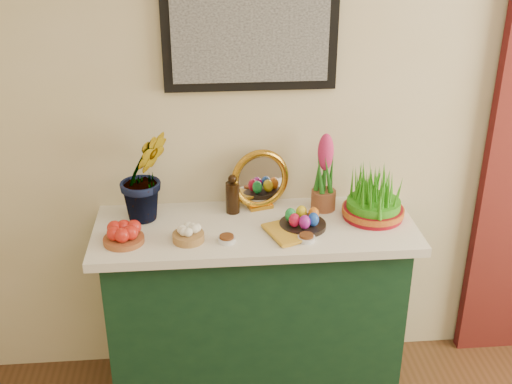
% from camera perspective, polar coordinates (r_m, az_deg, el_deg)
% --- Properties ---
extents(sideboard, '(1.30, 0.45, 0.85)m').
position_cam_1_polar(sideboard, '(3.05, -0.08, -10.62)').
color(sideboard, '#13351E').
rests_on(sideboard, ground).
extents(tablecloth, '(1.40, 0.55, 0.04)m').
position_cam_1_polar(tablecloth, '(2.81, -0.09, -3.26)').
color(tablecloth, silver).
rests_on(tablecloth, sideboard).
extents(hyacinth_green, '(0.34, 0.32, 0.54)m').
position_cam_1_polar(hyacinth_green, '(2.79, -9.95, 2.68)').
color(hyacinth_green, '#1F671A').
rests_on(hyacinth_green, tablecloth).
extents(apple_bowl, '(0.21, 0.21, 0.09)m').
position_cam_1_polar(apple_bowl, '(2.70, -11.71, -3.74)').
color(apple_bowl, brown).
rests_on(apple_bowl, tablecloth).
extents(garlic_basket, '(0.14, 0.14, 0.07)m').
position_cam_1_polar(garlic_basket, '(2.68, -6.04, -3.76)').
color(garlic_basket, '#A07C40').
rests_on(garlic_basket, tablecloth).
extents(vinegar_cruet, '(0.06, 0.06, 0.18)m').
position_cam_1_polar(vinegar_cruet, '(2.88, -2.09, -0.34)').
color(vinegar_cruet, black).
rests_on(vinegar_cruet, tablecloth).
extents(mirror, '(0.28, 0.13, 0.28)m').
position_cam_1_polar(mirror, '(2.90, 0.38, 1.07)').
color(mirror, '#BB8322').
rests_on(mirror, tablecloth).
extents(book, '(0.20, 0.24, 0.03)m').
position_cam_1_polar(book, '(2.69, 1.34, -3.88)').
color(book, gold).
rests_on(book, tablecloth).
extents(spice_dish_left, '(0.07, 0.07, 0.03)m').
position_cam_1_polar(spice_dish_left, '(2.67, -2.62, -4.19)').
color(spice_dish_left, silver).
rests_on(spice_dish_left, tablecloth).
extents(spice_dish_right, '(0.07, 0.07, 0.03)m').
position_cam_1_polar(spice_dish_right, '(2.68, 4.50, -4.09)').
color(spice_dish_right, silver).
rests_on(spice_dish_right, tablecloth).
extents(egg_plate, '(0.21, 0.21, 0.08)m').
position_cam_1_polar(egg_plate, '(2.77, 4.18, -2.59)').
color(egg_plate, black).
rests_on(egg_plate, tablecloth).
extents(hyacinth_pink, '(0.11, 0.11, 0.37)m').
position_cam_1_polar(hyacinth_pink, '(2.89, 6.11, 1.43)').
color(hyacinth_pink, brown).
rests_on(hyacinth_pink, tablecloth).
extents(wheatgrass_sabzeh, '(0.28, 0.28, 0.22)m').
position_cam_1_polar(wheatgrass_sabzeh, '(2.87, 10.45, -0.46)').
color(wheatgrass_sabzeh, maroon).
rests_on(wheatgrass_sabzeh, tablecloth).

